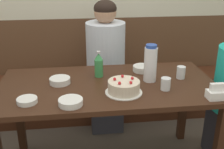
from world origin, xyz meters
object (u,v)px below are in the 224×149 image
at_px(bowl_side_dish, 27,101).
at_px(water_pitcher, 150,63).
at_px(bowl_sauce_shallow, 142,68).
at_px(bowl_rice_small, 60,81).
at_px(napkin_holder, 216,93).
at_px(bench_seat, 100,97).
at_px(birthday_cake, 124,87).
at_px(glass_tumbler_short, 166,84).
at_px(glass_water_tall, 181,72).
at_px(bowl_soup_white, 71,102).
at_px(person_dark_striped, 106,69).
at_px(soju_bottle, 99,65).

bearing_deg(bowl_side_dish, water_pitcher, 16.34).
xyz_separation_m(water_pitcher, bowl_sauce_shallow, (-0.01, 0.19, -0.11)).
bearing_deg(bowl_rice_small, napkin_holder, -20.09).
distance_m(bowl_side_dish, bowl_sauce_shallow, 0.93).
height_order(bench_seat, birthday_cake, birthday_cake).
bearing_deg(bowl_sauce_shallow, glass_tumbler_short, -77.45).
xyz_separation_m(bench_seat, glass_tumbler_short, (0.37, -0.97, 0.56)).
xyz_separation_m(bowl_rice_small, glass_water_tall, (0.88, -0.01, 0.02)).
relative_size(bowl_soup_white, bowl_side_dish, 1.19).
relative_size(glass_water_tall, glass_tumbler_short, 1.08).
height_order(bench_seat, napkin_holder, napkin_holder).
bearing_deg(bench_seat, glass_tumbler_short, -68.91).
xyz_separation_m(bowl_side_dish, person_dark_striped, (0.57, 0.86, -0.15)).
bearing_deg(napkin_holder, bench_seat, 119.68).
bearing_deg(bowl_rice_small, soju_bottle, 18.88).
bearing_deg(bowl_sauce_shallow, birthday_cake, -119.49).
distance_m(napkin_holder, bowl_rice_small, 1.05).
height_order(birthday_cake, napkin_holder, napkin_holder).
relative_size(water_pitcher, glass_tumbler_short, 3.20).
bearing_deg(bowl_side_dish, napkin_holder, -4.29).
bearing_deg(bowl_sauce_shallow, bowl_soup_white, -138.18).
relative_size(soju_bottle, bowl_side_dish, 1.57).
height_order(bowl_side_dish, glass_tumbler_short, glass_tumbler_short).
relative_size(glass_tumbler_short, person_dark_striped, 0.07).
bearing_deg(soju_bottle, napkin_holder, -33.15).
relative_size(bench_seat, soju_bottle, 14.03).
relative_size(soju_bottle, napkin_holder, 1.79).
relative_size(birthday_cake, water_pitcher, 0.91).
bearing_deg(bowl_side_dish, bowl_sauce_shallow, 28.04).
height_order(water_pitcher, glass_water_tall, water_pitcher).
relative_size(bench_seat, person_dark_striped, 2.23).
distance_m(bowl_sauce_shallow, person_dark_striped, 0.52).
height_order(birthday_cake, glass_tumbler_short, birthday_cake).
bearing_deg(soju_bottle, person_dark_striped, 78.39).
bearing_deg(soju_bottle, bowl_rice_small, -161.12).
bearing_deg(napkin_holder, glass_water_tall, 106.62).
height_order(glass_tumbler_short, person_dark_striped, person_dark_striped).
xyz_separation_m(bench_seat, bowl_soup_white, (-0.26, -1.11, 0.54)).
bearing_deg(bowl_sauce_shallow, bowl_side_dish, -151.96).
height_order(soju_bottle, bowl_rice_small, soju_bottle).
height_order(bowl_soup_white, glass_tumbler_short, glass_tumbler_short).
bearing_deg(person_dark_striped, napkin_holder, 32.20).
height_order(birthday_cake, bowl_rice_small, birthday_cake).
xyz_separation_m(birthday_cake, bowl_sauce_shallow, (0.21, 0.37, -0.02)).
distance_m(bench_seat, bowl_soup_white, 1.26).
height_order(bench_seat, bowl_sauce_shallow, bowl_sauce_shallow).
bearing_deg(bowl_side_dish, soju_bottle, 38.17).
bearing_deg(bowl_rice_small, birthday_cake, -25.58).
relative_size(bench_seat, bowl_rice_small, 18.91).
height_order(bowl_soup_white, bowl_rice_small, bowl_rice_small).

